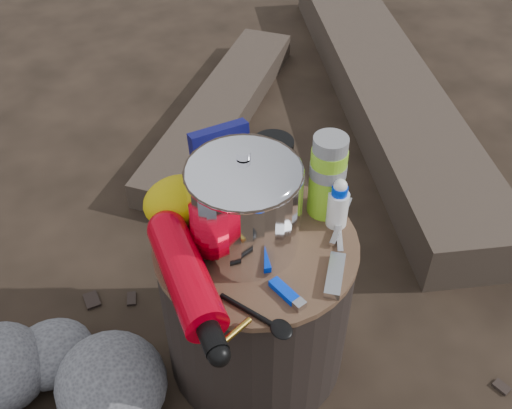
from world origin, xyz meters
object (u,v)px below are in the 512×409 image
fuel_bottle (186,275)px  log_main (384,87)px  camping_pot (244,202)px  travel_mug (273,165)px  thermos (327,176)px  stump (256,302)px

fuel_bottle → log_main: bearing=41.7°
camping_pot → travel_mug: 0.18m
camping_pot → thermos: bearing=-2.1°
camping_pot → travel_mug: camping_pot is taller
thermos → travel_mug: (-0.05, 0.12, -0.03)m
log_main → travel_mug: bearing=-123.0°
stump → thermos: thermos is taller
log_main → camping_pot: bearing=-122.0°
travel_mug → thermos: bearing=-65.5°
thermos → fuel_bottle: bearing=-172.9°
camping_pot → thermos: (0.19, -0.01, -0.02)m
fuel_bottle → travel_mug: bearing=38.9°
log_main → travel_mug: size_ratio=14.44×
stump → travel_mug: 0.30m
stump → log_main: stump is taller
stump → travel_mug: size_ratio=3.30×
stump → camping_pot: 0.30m
log_main → thermos: 1.11m
stump → log_main: bearing=34.9°
log_main → fuel_bottle: 1.39m
log_main → thermos: bearing=-115.9°
log_main → stump: bearing=-121.0°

